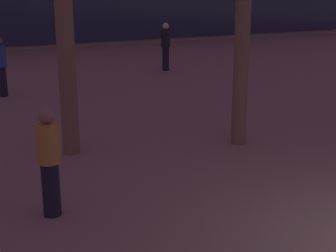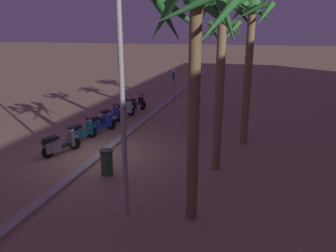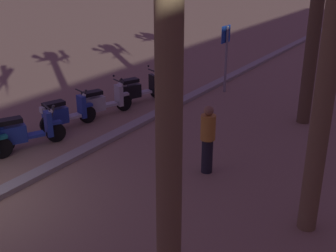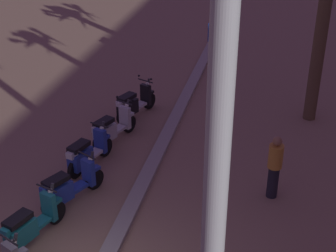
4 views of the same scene
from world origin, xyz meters
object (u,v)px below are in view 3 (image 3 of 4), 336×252
crossing_sign (226,51)px  pedestrian_window_shopping (208,138)px  scooter_blue_far_back (24,132)px  scooter_silver_tail_end (102,102)px  scooter_blue_last_in_row (64,114)px  scooter_black_lead_nearest (138,89)px

crossing_sign → pedestrian_window_shopping: crossing_sign is taller
scooter_blue_far_back → crossing_sign: size_ratio=0.71×
scooter_silver_tail_end → pedestrian_window_shopping: 4.82m
scooter_blue_last_in_row → crossing_sign: size_ratio=0.71×
scooter_blue_last_in_row → scooter_blue_far_back: same height
scooter_silver_tail_end → crossing_sign: 4.98m
crossing_sign → pedestrian_window_shopping: 6.51m
scooter_blue_far_back → pedestrian_window_shopping: 4.81m
scooter_black_lead_nearest → scooter_silver_tail_end: same height
scooter_black_lead_nearest → scooter_silver_tail_end: 1.67m
scooter_black_lead_nearest → pedestrian_window_shopping: (3.22, 4.40, 0.39)m
scooter_blue_last_in_row → scooter_blue_far_back: size_ratio=1.00×
scooter_blue_far_back → crossing_sign: (-7.38, 2.10, 1.04)m
scooter_black_lead_nearest → crossing_sign: bearing=145.2°
scooter_black_lead_nearest → crossing_sign: size_ratio=0.72×
scooter_blue_last_in_row → crossing_sign: (-5.85, 2.23, 1.04)m
scooter_blue_last_in_row → scooter_blue_far_back: bearing=4.9°
scooter_black_lead_nearest → scooter_blue_far_back: 4.63m
scooter_blue_last_in_row → scooter_blue_far_back: (1.53, 0.13, -0.00)m
scooter_silver_tail_end → scooter_blue_far_back: scooter_silver_tail_end is taller
scooter_blue_far_back → scooter_black_lead_nearest: bearing=177.7°
scooter_blue_far_back → crossing_sign: 7.74m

